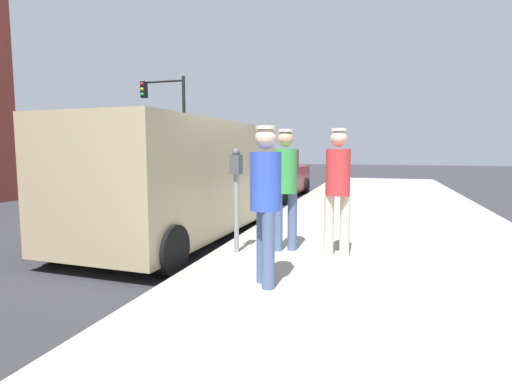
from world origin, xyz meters
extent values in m
plane|color=#2D2D33|center=(0.00, 0.00, 0.00)|extent=(80.00, 80.00, 0.00)
cube|color=#9E998E|center=(3.50, 0.00, 0.07)|extent=(5.00, 32.00, 0.15)
cylinder|color=gray|center=(1.35, -0.58, 0.72)|extent=(0.07, 0.07, 1.15)
cube|color=#4C4C51|center=(1.35, -0.58, 1.44)|extent=(0.14, 0.18, 0.28)
sphere|color=#47474C|center=(1.35, -0.58, 1.61)|extent=(0.12, 0.12, 0.12)
cylinder|color=#4C608C|center=(2.21, -1.95, 0.57)|extent=(0.14, 0.14, 0.85)
cylinder|color=#4C608C|center=(2.09, -1.76, 0.57)|extent=(0.14, 0.14, 0.85)
cylinder|color=blue|center=(2.15, -1.86, 1.31)|extent=(0.34, 0.34, 0.63)
sphere|color=beige|center=(2.15, -1.86, 1.77)|extent=(0.23, 0.23, 0.23)
cylinder|color=silver|center=(2.15, -1.86, 1.89)|extent=(0.22, 0.22, 0.04)
cylinder|color=beige|center=(2.89, -0.33, 0.58)|extent=(0.14, 0.14, 0.87)
cylinder|color=beige|center=(2.67, -0.36, 0.58)|extent=(0.14, 0.14, 0.87)
cylinder|color=red|center=(2.78, -0.34, 1.34)|extent=(0.34, 0.34, 0.65)
sphere|color=beige|center=(2.78, -0.34, 1.81)|extent=(0.23, 0.23, 0.23)
cylinder|color=silver|center=(2.78, -0.34, 1.93)|extent=(0.22, 0.22, 0.04)
cylinder|color=#4C608C|center=(2.11, -0.21, 0.58)|extent=(0.14, 0.14, 0.87)
cylinder|color=#4C608C|center=(1.91, -0.31, 0.58)|extent=(0.14, 0.14, 0.87)
cylinder|color=green|center=(2.01, -0.26, 1.34)|extent=(0.34, 0.34, 0.65)
sphere|color=tan|center=(2.01, -0.26, 1.81)|extent=(0.23, 0.23, 0.23)
cylinder|color=silver|center=(2.01, -0.26, 1.93)|extent=(0.22, 0.22, 0.04)
cube|color=tan|center=(-0.15, 0.65, 1.17)|extent=(2.18, 5.27, 1.96)
cube|color=black|center=(-0.07, 3.10, 1.56)|extent=(1.84, 0.14, 0.88)
cylinder|color=black|center=(-1.03, 2.73, 0.34)|extent=(0.24, 0.69, 0.68)
cylinder|color=black|center=(0.87, 2.67, 0.34)|extent=(0.24, 0.69, 0.68)
cylinder|color=black|center=(-1.17, -1.37, 0.34)|extent=(0.24, 0.69, 0.68)
cylinder|color=black|center=(0.73, -1.43, 0.34)|extent=(0.24, 0.69, 0.68)
cube|color=maroon|center=(-0.21, 7.28, 0.61)|extent=(1.96, 4.46, 0.89)
cube|color=maroon|center=(-0.22, 7.06, 1.35)|extent=(1.66, 2.03, 0.60)
cylinder|color=black|center=(-1.02, 8.96, 0.30)|extent=(0.24, 0.61, 0.60)
cylinder|color=black|center=(0.70, 8.90, 0.30)|extent=(0.24, 0.61, 0.60)
cylinder|color=black|center=(-1.13, 5.66, 0.30)|extent=(0.24, 0.61, 0.60)
cylinder|color=black|center=(0.59, 5.60, 0.30)|extent=(0.24, 0.61, 0.60)
cylinder|color=black|center=(-5.87, 11.95, 2.60)|extent=(0.16, 0.16, 5.20)
cylinder|color=black|center=(-7.07, 11.95, 5.00)|extent=(2.40, 0.10, 0.10)
cube|color=black|center=(-8.07, 11.95, 4.65)|extent=(0.24, 0.32, 0.80)
sphere|color=red|center=(-8.07, 11.78, 4.90)|extent=(0.17, 0.17, 0.17)
sphere|color=yellow|center=(-8.07, 11.78, 4.65)|extent=(0.17, 0.17, 0.17)
sphere|color=green|center=(-8.07, 11.78, 4.40)|extent=(0.17, 0.17, 0.17)
camera|label=1|loc=(3.32, -6.03, 1.65)|focal=28.10mm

